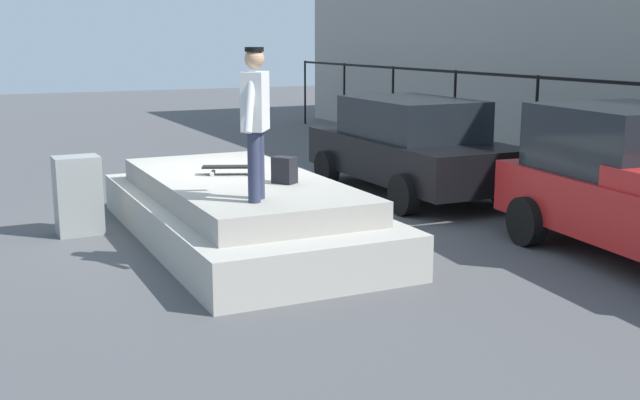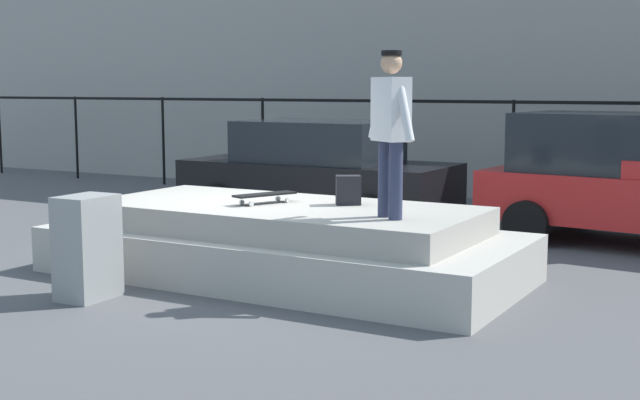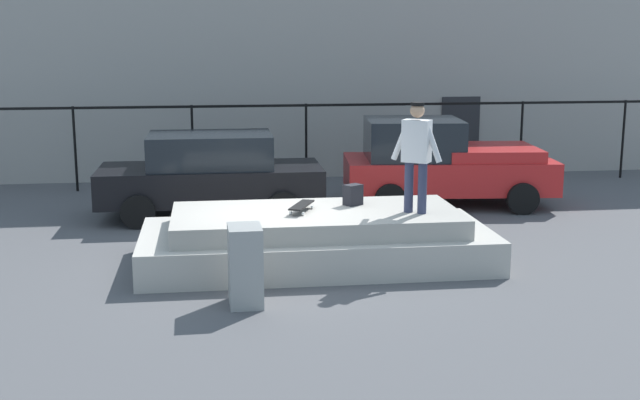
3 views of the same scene
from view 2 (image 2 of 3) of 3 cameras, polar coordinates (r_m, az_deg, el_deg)
The scene contains 10 objects.
ground_plane at distance 10.44m, azimuth -5.68°, elevation -4.62°, with size 60.00×60.00×0.00m, color #4C4C4F.
concrete_ledge at distance 9.99m, azimuth -2.46°, elevation -2.90°, with size 5.47×2.52×0.84m.
skateboarder at distance 8.83m, azimuth 4.71°, elevation 5.11°, with size 0.73×0.53×1.71m.
skateboard at distance 10.01m, azimuth -3.68°, elevation 0.33°, with size 0.49×0.79×0.12m.
backpack at distance 9.90m, azimuth 1.89°, elevation 0.66°, with size 0.28×0.20×0.34m, color black.
car_black_sedan_near at distance 13.89m, azimuth -0.12°, elevation 1.96°, with size 4.38×2.12×1.65m.
car_red_pickup_mid at distance 12.65m, azimuth 20.25°, elevation 1.24°, with size 4.48×2.49×1.83m.
utility_box at distance 9.23m, azimuth -15.16°, elevation -3.04°, with size 0.44×0.60×1.08m, color gray.
fence_row at distance 16.19m, azimuth 8.13°, elevation 4.65°, with size 24.06×0.06×1.96m.
warehouse_building at distance 21.38m, azimuth 13.68°, elevation 10.21°, with size 27.80×9.17×6.53m.
Camera 2 is at (5.90, -8.33, 2.19)m, focal length 48.31 mm.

